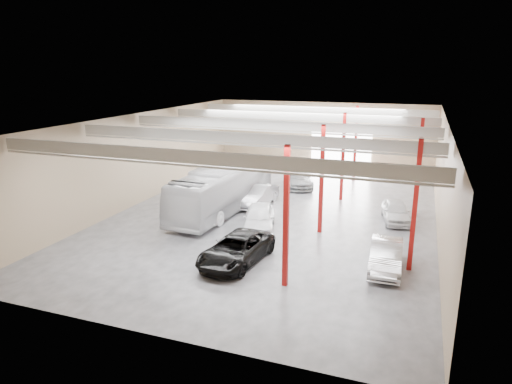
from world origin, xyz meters
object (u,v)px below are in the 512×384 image
Objects in this scene: car_right_far at (396,211)px; car_row_a at (259,218)px; car_row_b at (258,195)px; coach_bus at (223,188)px; car_right_near at (386,256)px; car_row_c at (299,178)px; black_sedan at (236,249)px.

car_row_a is at bearing -160.31° from car_right_far.
car_row_b is 10.30m from car_right_far.
coach_bus is 2.93× the size of car_right_far.
car_row_b is at bearing 137.74° from car_right_near.
car_row_c is 17.76m from car_right_near.
car_row_a is at bearing 155.32° from car_right_near.
car_row_b reaches higher than car_right_near.
car_row_a reaches higher than black_sedan.
car_right_near is at bearing -80.33° from car_row_c.
coach_bus is at bearing 124.42° from black_sedan.
car_right_far is at bearing 14.16° from car_row_a.
car_row_b reaches higher than black_sedan.
car_row_a is 1.06× the size of car_right_near.
black_sedan is 1.05× the size of car_row_c.
car_right_far is at bearing -58.94° from car_row_c.
car_row_b is at bearing 94.41° from car_row_a.
car_row_a is at bearing 102.42° from black_sedan.
coach_bus reaches higher than black_sedan.
car_row_a is at bearing -64.94° from car_row_b.
car_row_b reaches higher than car_row_c.
black_sedan is at bearing -138.00° from car_right_far.
car_row_c is (3.47, 8.91, -0.96)m from coach_bus.
car_row_c is (1.51, 6.80, -0.03)m from car_row_b.
coach_bus is 5.07m from car_row_a.
car_row_b reaches higher than car_right_far.
car_row_a is 12.01m from car_row_c.
coach_bus reaches higher than car_row_c.
car_row_b is 1.14× the size of car_right_far.
car_row_b is at bearing 109.85° from black_sedan.
car_row_b is at bearing 49.95° from coach_bus.
car_row_b is (-1.96, 5.20, -0.04)m from car_row_a.
car_right_near is at bearing -25.23° from coach_bus.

